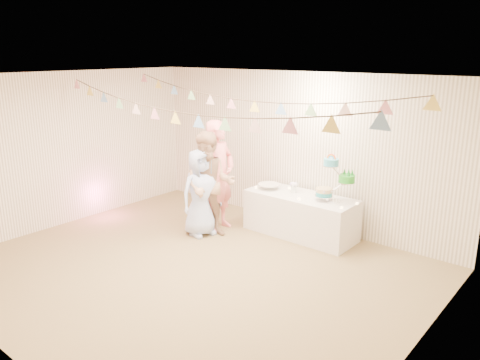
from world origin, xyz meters
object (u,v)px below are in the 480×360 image
Objects in this scene: cake_stand at (335,175)px; person_adult_a at (219,176)px; table at (300,215)px; person_adult_b at (210,185)px; person_child at (201,193)px.

cake_stand is 0.37× the size of person_adult_a.
table is at bearing -174.81° from cake_stand.
table is at bearing 4.69° from person_adult_b.
cake_stand is 0.40× the size of person_adult_b.
person_adult_b is (0.07, -0.30, -0.07)m from person_adult_a.
person_adult_a reaches higher than person_adult_b.
person_child is at bearing -149.43° from cake_stand.
person_adult_a is at bearing -152.38° from table.
person_child is (-0.12, -0.09, -0.14)m from person_adult_b.
table is 1.66m from person_child.
person_adult_b is 1.19× the size of person_child.
cake_stand is (0.55, 0.05, 0.76)m from table.
person_adult_a is 1.08× the size of person_adult_b.
person_adult_b is at bearing -149.74° from cake_stand.
person_adult_b is 0.21m from person_child.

